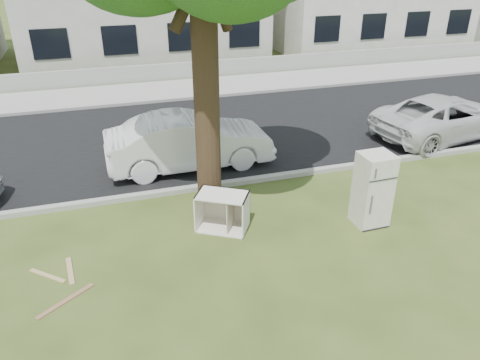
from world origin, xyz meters
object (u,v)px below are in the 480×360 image
object	(u,v)px
car_center	(190,141)
cabinet	(222,211)
fridge	(373,190)
car_right	(444,117)

from	to	relation	value
car_center	cabinet	bearing A→B (deg)	179.52
fridge	car_right	bearing A→B (deg)	36.91
car_center	car_right	distance (m)	7.71
cabinet	car_center	distance (m)	3.16
fridge	cabinet	xyz separation A→B (m)	(-3.00, 0.69, -0.39)
fridge	cabinet	size ratio (longest dim) A/B	1.54
fridge	cabinet	bearing A→B (deg)	165.76
cabinet	car_right	size ratio (longest dim) A/B	0.23
cabinet	car_center	xyz separation A→B (m)	(-0.02, 3.15, 0.31)
car_right	fridge	bearing A→B (deg)	117.90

